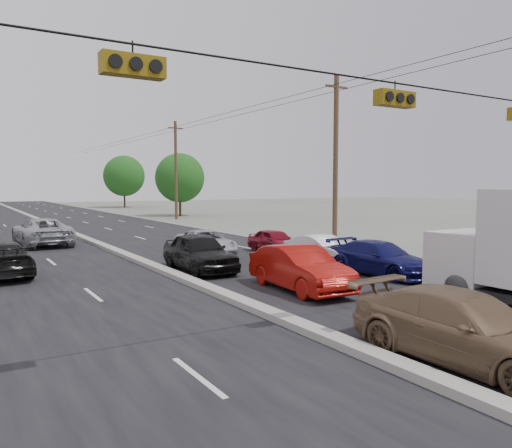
{
  "coord_description": "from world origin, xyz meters",
  "views": [
    {
      "loc": [
        -7.08,
        -8.13,
        3.51
      ],
      "look_at": [
        1.63,
        6.25,
        2.2
      ],
      "focal_mm": 35.0,
      "sensor_mm": 36.0,
      "label": 1
    }
  ],
  "objects_px": {
    "red_sedan": "(300,269)",
    "oncoming_far": "(42,232)",
    "queue_car_b": "(322,250)",
    "queue_car_d": "(380,259)",
    "utility_pole_right_b": "(336,158)",
    "utility_pole_right_c": "(176,169)",
    "tree_right_mid": "(180,178)",
    "tan_sedan": "(465,329)",
    "tree_right_far": "(124,176)",
    "queue_car_a": "(199,253)",
    "queue_car_e": "(275,241)",
    "queue_car_c": "(206,243)"
  },
  "relations": [
    {
      "from": "tree_right_far",
      "to": "tan_sedan",
      "type": "bearing_deg",
      "value": -101.45
    },
    {
      "from": "queue_car_b",
      "to": "queue_car_d",
      "type": "relative_size",
      "value": 0.86
    },
    {
      "from": "queue_car_e",
      "to": "oncoming_far",
      "type": "distance_m",
      "value": 13.84
    },
    {
      "from": "queue_car_a",
      "to": "queue_car_b",
      "type": "height_order",
      "value": "queue_car_a"
    },
    {
      "from": "red_sedan",
      "to": "utility_pole_right_c",
      "type": "bearing_deg",
      "value": 77.79
    },
    {
      "from": "queue_car_a",
      "to": "queue_car_b",
      "type": "bearing_deg",
      "value": -13.42
    },
    {
      "from": "utility_pole_right_c",
      "to": "queue_car_c",
      "type": "relative_size",
      "value": 2.2
    },
    {
      "from": "tree_right_mid",
      "to": "utility_pole_right_c",
      "type": "bearing_deg",
      "value": -116.57
    },
    {
      "from": "queue_car_a",
      "to": "utility_pole_right_c",
      "type": "bearing_deg",
      "value": 70.21
    },
    {
      "from": "queue_car_b",
      "to": "queue_car_c",
      "type": "distance_m",
      "value": 6.12
    },
    {
      "from": "utility_pole_right_c",
      "to": "tan_sedan",
      "type": "distance_m",
      "value": 43.72
    },
    {
      "from": "queue_car_b",
      "to": "oncoming_far",
      "type": "distance_m",
      "value": 16.95
    },
    {
      "from": "queue_car_d",
      "to": "oncoming_far",
      "type": "xyz_separation_m",
      "value": [
        -9.77,
        17.24,
        0.14
      ]
    },
    {
      "from": "oncoming_far",
      "to": "queue_car_b",
      "type": "bearing_deg",
      "value": 121.14
    },
    {
      "from": "tan_sedan",
      "to": "queue_car_b",
      "type": "relative_size",
      "value": 1.23
    },
    {
      "from": "tree_right_mid",
      "to": "queue_car_a",
      "type": "height_order",
      "value": "tree_right_mid"
    },
    {
      "from": "tree_right_far",
      "to": "queue_car_c",
      "type": "distance_m",
      "value": 57.33
    },
    {
      "from": "tree_right_far",
      "to": "oncoming_far",
      "type": "bearing_deg",
      "value": -111.78
    },
    {
      "from": "tree_right_far",
      "to": "tree_right_mid",
      "type": "bearing_deg",
      "value": -92.29
    },
    {
      "from": "tree_right_far",
      "to": "oncoming_far",
      "type": "distance_m",
      "value": 50.75
    },
    {
      "from": "red_sedan",
      "to": "queue_car_e",
      "type": "height_order",
      "value": "red_sedan"
    },
    {
      "from": "utility_pole_right_c",
      "to": "tree_right_far",
      "type": "xyz_separation_m",
      "value": [
        3.5,
        30.0,
        -0.15
      ]
    },
    {
      "from": "tan_sedan",
      "to": "queue_car_c",
      "type": "height_order",
      "value": "tan_sedan"
    },
    {
      "from": "oncoming_far",
      "to": "tree_right_mid",
      "type": "bearing_deg",
      "value": -131.8
    },
    {
      "from": "tree_right_far",
      "to": "queue_car_b",
      "type": "bearing_deg",
      "value": -98.66
    },
    {
      "from": "utility_pole_right_c",
      "to": "queue_car_b",
      "type": "relative_size",
      "value": 2.56
    },
    {
      "from": "tan_sedan",
      "to": "queue_car_e",
      "type": "distance_m",
      "value": 16.29
    },
    {
      "from": "utility_pole_right_b",
      "to": "tan_sedan",
      "type": "relative_size",
      "value": 2.08
    },
    {
      "from": "queue_car_d",
      "to": "queue_car_b",
      "type": "bearing_deg",
      "value": 91.33
    },
    {
      "from": "tan_sedan",
      "to": "queue_car_c",
      "type": "xyz_separation_m",
      "value": [
        2.13,
        16.27,
        -0.07
      ]
    },
    {
      "from": "utility_pole_right_c",
      "to": "tree_right_far",
      "type": "height_order",
      "value": "utility_pole_right_c"
    },
    {
      "from": "tree_right_mid",
      "to": "tan_sedan",
      "type": "bearing_deg",
      "value": -106.12
    },
    {
      "from": "tree_right_far",
      "to": "oncoming_far",
      "type": "height_order",
      "value": "tree_right_far"
    },
    {
      "from": "queue_car_b",
      "to": "tree_right_mid",
      "type": "bearing_deg",
      "value": 74.33
    },
    {
      "from": "red_sedan",
      "to": "utility_pole_right_b",
      "type": "bearing_deg",
      "value": 48.65
    },
    {
      "from": "queue_car_c",
      "to": "tree_right_mid",
      "type": "bearing_deg",
      "value": 75.36
    },
    {
      "from": "utility_pole_right_b",
      "to": "utility_pole_right_c",
      "type": "distance_m",
      "value": 25.0
    },
    {
      "from": "red_sedan",
      "to": "queue_car_e",
      "type": "relative_size",
      "value": 1.25
    },
    {
      "from": "queue_car_a",
      "to": "tree_right_mid",
      "type": "bearing_deg",
      "value": 69.3
    },
    {
      "from": "utility_pole_right_c",
      "to": "queue_car_b",
      "type": "bearing_deg",
      "value": -100.59
    },
    {
      "from": "red_sedan",
      "to": "queue_car_d",
      "type": "xyz_separation_m",
      "value": [
        4.34,
        0.67,
        -0.08
      ]
    },
    {
      "from": "utility_pole_right_b",
      "to": "utility_pole_right_c",
      "type": "relative_size",
      "value": 1.0
    },
    {
      "from": "tree_right_mid",
      "to": "queue_car_b",
      "type": "bearing_deg",
      "value": -102.97
    },
    {
      "from": "queue_car_a",
      "to": "queue_car_b",
      "type": "relative_size",
      "value": 1.16
    },
    {
      "from": "red_sedan",
      "to": "oncoming_far",
      "type": "distance_m",
      "value": 18.71
    },
    {
      "from": "tree_right_far",
      "to": "queue_car_e",
      "type": "bearing_deg",
      "value": -99.01
    },
    {
      "from": "tree_right_mid",
      "to": "tan_sedan",
      "type": "relative_size",
      "value": 1.48
    },
    {
      "from": "utility_pole_right_b",
      "to": "tan_sedan",
      "type": "xyz_separation_m",
      "value": [
        -11.1,
        -17.06,
        -4.41
      ]
    },
    {
      "from": "tree_right_far",
      "to": "queue_car_e",
      "type": "xyz_separation_m",
      "value": [
        -9.0,
        -56.77,
        -4.34
      ]
    },
    {
      "from": "tree_right_mid",
      "to": "tree_right_far",
      "type": "xyz_separation_m",
      "value": [
        1.0,
        25.0,
        0.62
      ]
    }
  ]
}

